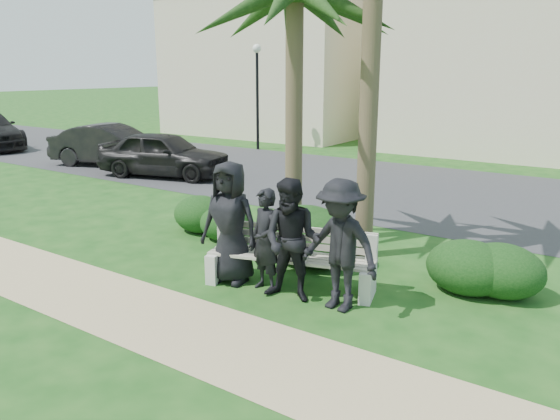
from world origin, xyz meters
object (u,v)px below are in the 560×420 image
(street_lamp, at_px, (257,78))
(man_a, at_px, (230,223))
(man_d, at_px, (340,246))
(car_b, at_px, (113,145))
(car_a, at_px, (164,154))
(man_b, at_px, (265,240))
(man_c, at_px, (292,241))
(park_bench, at_px, (291,262))

(street_lamp, bearing_deg, man_a, -54.86)
(man_d, bearing_deg, car_b, 159.54)
(man_d, bearing_deg, street_lamp, 136.54)
(man_d, xyz_separation_m, car_a, (-9.25, 5.59, -0.22))
(man_b, height_order, man_c, man_c)
(street_lamp, relative_size, park_bench, 1.57)
(car_a, relative_size, car_b, 0.96)
(man_b, xyz_separation_m, man_d, (1.25, 0.03, 0.14))
(street_lamp, xyz_separation_m, park_bench, (9.50, -11.86, -2.54))
(man_a, height_order, car_a, man_a)
(man_c, relative_size, man_d, 0.97)
(man_a, relative_size, man_c, 1.07)
(man_a, distance_m, man_d, 1.91)
(street_lamp, distance_m, park_bench, 15.40)
(park_bench, bearing_deg, man_a, -177.58)
(man_d, distance_m, car_b, 13.64)
(street_lamp, height_order, man_a, street_lamp)
(man_a, bearing_deg, man_d, -9.03)
(street_lamp, relative_size, car_b, 0.99)
(park_bench, bearing_deg, man_c, -71.41)
(park_bench, bearing_deg, car_a, 131.05)
(car_b, bearing_deg, street_lamp, -34.73)
(man_d, bearing_deg, man_b, -172.76)
(man_b, distance_m, car_a, 9.78)
(car_b, bearing_deg, man_d, -134.79)
(car_a, bearing_deg, car_b, 65.95)
(man_a, height_order, man_b, man_a)
(man_c, distance_m, man_d, 0.72)
(car_a, xyz_separation_m, car_b, (-2.99, 0.43, 0.00))
(man_a, height_order, man_d, man_a)
(street_lamp, distance_m, man_a, 15.01)
(street_lamp, height_order, car_a, street_lamp)
(man_c, distance_m, car_b, 13.05)
(man_d, bearing_deg, park_bench, 170.37)
(park_bench, relative_size, man_d, 1.47)
(man_b, xyz_separation_m, car_b, (-10.99, 6.05, -0.08))
(street_lamp, xyz_separation_m, man_b, (9.23, -12.16, -2.15))
(man_b, bearing_deg, park_bench, 65.06)
(park_bench, relative_size, man_b, 1.73)
(park_bench, height_order, man_d, man_d)
(man_c, height_order, car_b, man_c)
(man_c, bearing_deg, street_lamp, 117.57)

